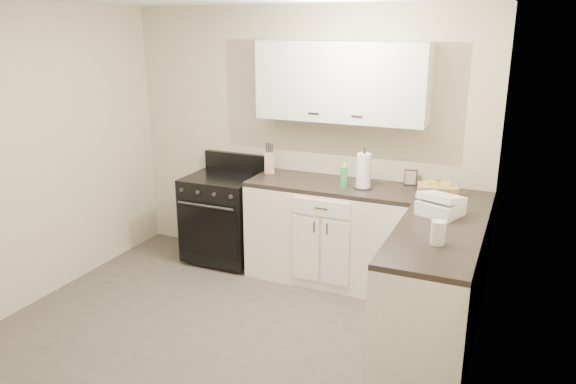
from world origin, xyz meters
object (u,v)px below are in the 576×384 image
at_px(countertop_grill, 440,208).
at_px(wicker_basket, 437,191).
at_px(knife_block, 270,163).
at_px(stove, 223,217).
at_px(paper_towel, 364,171).

bearing_deg(countertop_grill, wicker_basket, 123.45).
bearing_deg(knife_block, wicker_basket, -29.47).
xyz_separation_m(stove, countertop_grill, (2.18, -0.47, 0.53)).
distance_m(paper_towel, countertop_grill, 0.88).
bearing_deg(stove, paper_towel, -0.09).
relative_size(stove, knife_block, 4.12).
xyz_separation_m(knife_block, wicker_basket, (1.63, -0.16, -0.05)).
distance_m(knife_block, paper_towel, 0.99).
bearing_deg(knife_block, stove, 172.86).
height_order(knife_block, countertop_grill, knife_block).
bearing_deg(paper_towel, knife_block, 171.93).
distance_m(knife_block, wicker_basket, 1.64).
distance_m(stove, wicker_basket, 2.16).
relative_size(knife_block, wicker_basket, 0.64).
xyz_separation_m(stove, knife_block, (0.46, 0.14, 0.58)).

